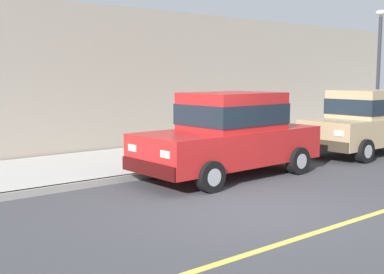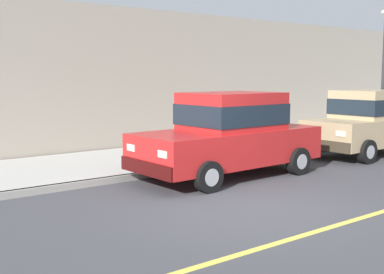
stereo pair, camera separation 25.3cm
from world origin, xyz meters
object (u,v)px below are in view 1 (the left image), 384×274
at_px(car_tan_hatchback, 362,121).
at_px(dog_white, 144,150).
at_px(fire_hydrant, 236,143).
at_px(car_red_sedan, 230,134).
at_px(street_lamp, 379,58).

bearing_deg(car_tan_hatchback, dog_white, -110.58).
xyz_separation_m(dog_white, fire_hydrant, (0.72, 2.48, 0.05)).
xyz_separation_m(car_red_sedan, fire_hydrant, (-1.43, 1.56, -0.51)).
height_order(car_red_sedan, car_tan_hatchback, car_red_sedan).
bearing_deg(street_lamp, fire_hydrant, -90.84).
height_order(car_red_sedan, fire_hydrant, car_red_sedan).
relative_size(car_tan_hatchback, street_lamp, 0.86).
distance_m(car_red_sedan, fire_hydrant, 2.18).
bearing_deg(street_lamp, car_red_sedan, -80.92).
distance_m(car_red_sedan, street_lamp, 8.67).
distance_m(car_tan_hatchback, fire_hydrant, 3.96).
relative_size(car_red_sedan, car_tan_hatchback, 1.22).
bearing_deg(car_red_sedan, dog_white, -156.73).
bearing_deg(car_tan_hatchback, car_red_sedan, -91.44).
xyz_separation_m(car_tan_hatchback, fire_hydrant, (-1.56, -3.60, -0.50)).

